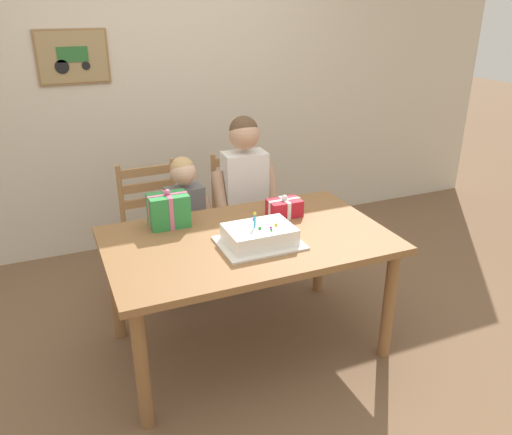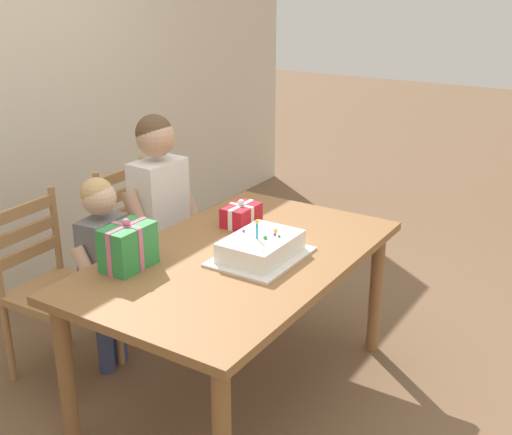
% 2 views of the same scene
% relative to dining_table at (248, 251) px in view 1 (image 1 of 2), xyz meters
% --- Properties ---
extents(ground_plane, '(20.00, 20.00, 0.00)m').
position_rel_dining_table_xyz_m(ground_plane, '(0.00, 0.00, -0.65)').
color(ground_plane, brown).
extents(back_wall, '(6.40, 0.11, 2.60)m').
position_rel_dining_table_xyz_m(back_wall, '(-0.00, 1.75, 0.66)').
color(back_wall, beige).
rests_on(back_wall, ground).
extents(dining_table, '(1.57, 0.96, 0.73)m').
position_rel_dining_table_xyz_m(dining_table, '(0.00, 0.00, 0.00)').
color(dining_table, olive).
rests_on(dining_table, ground).
extents(birthday_cake, '(0.44, 0.34, 0.19)m').
position_rel_dining_table_xyz_m(birthday_cake, '(0.03, -0.11, 0.14)').
color(birthday_cake, white).
rests_on(birthday_cake, dining_table).
extents(gift_box_red_large, '(0.23, 0.16, 0.23)m').
position_rel_dining_table_xyz_m(gift_box_red_large, '(-0.36, 0.32, 0.18)').
color(gift_box_red_large, '#2D8E42').
rests_on(gift_box_red_large, dining_table).
extents(gift_box_beside_cake, '(0.20, 0.14, 0.14)m').
position_rel_dining_table_xyz_m(gift_box_beside_cake, '(0.32, 0.20, 0.14)').
color(gift_box_beside_cake, red).
rests_on(gift_box_beside_cake, dining_table).
extents(chair_left, '(0.44, 0.44, 0.92)m').
position_rel_dining_table_xyz_m(chair_left, '(-0.34, 0.88, -0.18)').
color(chair_left, '#A87A4C').
rests_on(chair_left, ground).
extents(chair_right, '(0.43, 0.43, 0.92)m').
position_rel_dining_table_xyz_m(chair_right, '(0.34, 0.88, -0.18)').
color(chair_right, '#A87A4C').
rests_on(chair_right, ground).
extents(child_older, '(0.46, 0.26, 1.26)m').
position_rel_dining_table_xyz_m(child_older, '(0.25, 0.68, 0.12)').
color(child_older, '#38426B').
rests_on(child_older, ground).
extents(child_younger, '(0.39, 0.23, 1.03)m').
position_rel_dining_table_xyz_m(child_younger, '(-0.17, 0.68, -0.02)').
color(child_younger, '#38426B').
rests_on(child_younger, ground).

